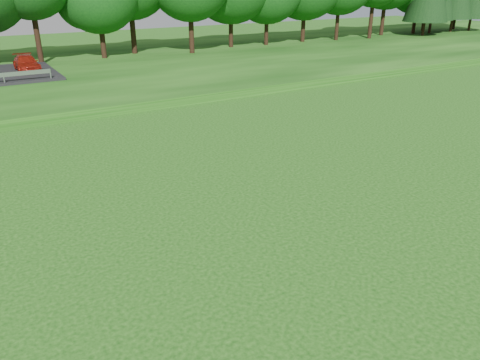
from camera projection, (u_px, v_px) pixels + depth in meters
berm at (182, 61)px, 45.08m from camera, size 130.00×30.00×0.60m
walking_path at (263, 91)px, 34.17m from camera, size 130.00×1.60×0.04m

